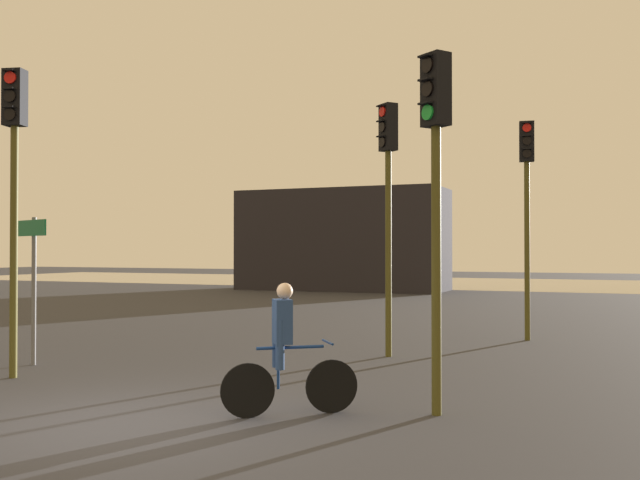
{
  "coord_description": "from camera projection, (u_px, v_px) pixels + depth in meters",
  "views": [
    {
      "loc": [
        5.39,
        -6.65,
        2.02
      ],
      "look_at": [
        0.5,
        5.0,
        2.2
      ],
      "focal_mm": 40.0,
      "sensor_mm": 36.0,
      "label": 1
    }
  ],
  "objects": [
    {
      "name": "direction_sign_post",
      "position": [
        33.0,
        269.0,
        12.52
      ],
      "size": [
        1.04,
        0.42,
        2.6
      ],
      "rotation": [
        0.0,
        0.0,
        2.78
      ],
      "color": "slate",
      "rests_on": "ground"
    },
    {
      "name": "traffic_light_far_right",
      "position": [
        527.0,
        189.0,
        15.96
      ],
      "size": [
        0.35,
        0.37,
        4.91
      ],
      "rotation": [
        0.0,
        0.0,
        3.3
      ],
      "color": "#4C4719",
      "rests_on": "ground"
    },
    {
      "name": "traffic_light_center",
      "position": [
        388.0,
        182.0,
        13.55
      ],
      "size": [
        0.41,
        0.42,
        4.81
      ],
      "rotation": [
        0.0,
        0.0,
        2.45
      ],
      "color": "#4C4719",
      "rests_on": "ground"
    },
    {
      "name": "water_strip",
      "position": [
        521.0,
        284.0,
        42.43
      ],
      "size": [
        80.0,
        16.0,
        0.01
      ],
      "primitive_type": "cube",
      "color": "#9E937F",
      "rests_on": "ground"
    },
    {
      "name": "traffic_light_near_left",
      "position": [
        14.0,
        165.0,
        11.29
      ],
      "size": [
        0.37,
        0.39,
        4.89
      ],
      "rotation": [
        0.0,
        0.0,
        3.4
      ],
      "color": "#4C4719",
      "rests_on": "ground"
    },
    {
      "name": "distant_building",
      "position": [
        342.0,
        240.0,
        36.16
      ],
      "size": [
        10.37,
        4.0,
        5.06
      ],
      "primitive_type": "cube",
      "color": "black",
      "rests_on": "ground"
    },
    {
      "name": "traffic_light_near_right",
      "position": [
        436.0,
        163.0,
        8.75
      ],
      "size": [
        0.4,
        0.42,
        4.44
      ],
      "rotation": [
        0.0,
        0.0,
        2.52
      ],
      "color": "#4C4719",
      "rests_on": "ground"
    },
    {
      "name": "ground_plane",
      "position": [
        112.0,
        426.0,
        8.19
      ],
      "size": [
        120.0,
        120.0,
        0.0
      ],
      "primitive_type": "plane",
      "color": "#333338"
    },
    {
      "name": "cyclist",
      "position": [
        285.0,
        348.0,
        8.69
      ],
      "size": [
        1.38,
        1.07,
        1.62
      ],
      "rotation": [
        0.0,
        0.0,
        -0.92
      ],
      "color": "black",
      "rests_on": "ground"
    }
  ]
}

